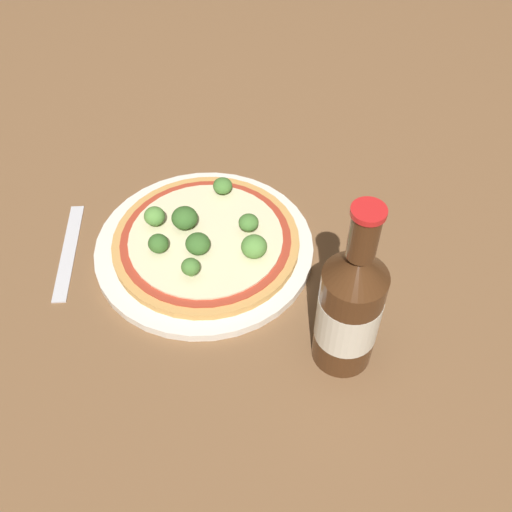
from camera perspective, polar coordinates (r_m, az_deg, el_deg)
The scene contains 13 objects.
ground_plane at distance 0.81m, azimuth -3.33°, elevation 1.63°, with size 3.00×3.00×0.00m, color brown.
plate at distance 0.79m, azimuth -4.92°, elevation 0.81°, with size 0.29×0.29×0.01m.
pizza at distance 0.79m, azimuth -4.79°, elevation 1.46°, with size 0.24×0.24×0.01m.
broccoli_floret_0 at distance 0.77m, azimuth -0.71°, elevation 3.19°, with size 0.03×0.03×0.03m.
broccoli_floret_1 at distance 0.76m, azimuth -9.29°, elevation 1.18°, with size 0.03×0.03×0.02m.
broccoli_floret_2 at distance 0.73m, azimuth -6.25°, elevation -1.05°, with size 0.02×0.02×0.03m.
broccoli_floret_3 at distance 0.75m, azimuth -0.18°, elevation 0.91°, with size 0.03×0.03×0.03m.
broccoli_floret_4 at distance 0.79m, azimuth -9.65°, elevation 3.76°, with size 0.03×0.03×0.03m.
broccoli_floret_5 at distance 0.78m, azimuth -6.82°, elevation 3.62°, with size 0.03×0.03×0.03m.
broccoli_floret_6 at distance 0.75m, azimuth -5.57°, elevation 1.17°, with size 0.03×0.03×0.03m.
broccoli_floret_7 at distance 0.83m, azimuth -3.20°, elevation 6.69°, with size 0.03×0.03×0.02m.
beer_bottle at distance 0.64m, azimuth 8.91°, elevation -4.87°, with size 0.07×0.07×0.23m.
fork at distance 0.83m, azimuth -17.41°, elevation 0.48°, with size 0.07×0.17×0.00m.
Camera 1 is at (0.19, -0.52, 0.60)m, focal length 42.00 mm.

